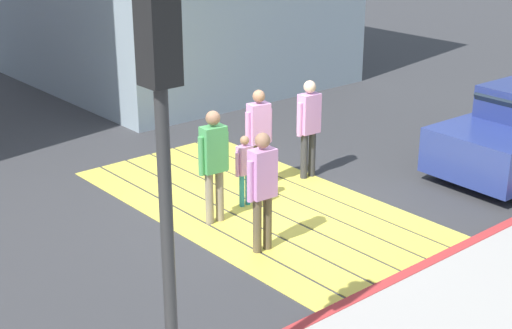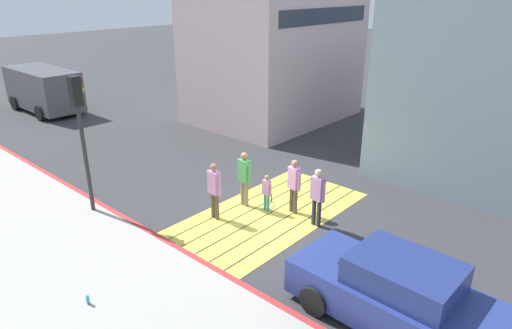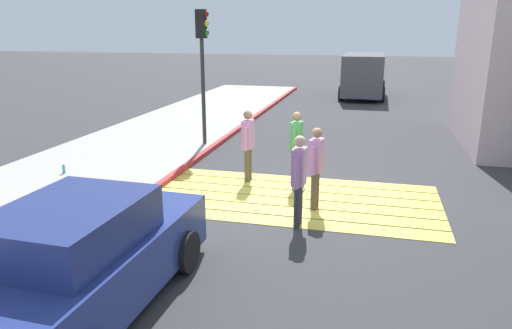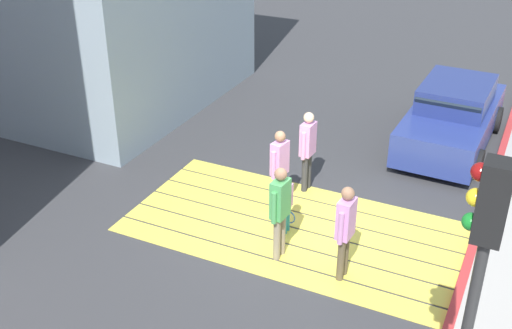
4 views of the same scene
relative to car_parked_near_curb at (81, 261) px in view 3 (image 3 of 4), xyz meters
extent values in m
plane|color=#38383A|center=(2.00, 5.01, -0.73)|extent=(120.00, 120.00, 0.00)
cube|color=#EAD64C|center=(2.00, 3.64, -0.73)|extent=(6.40, 0.50, 0.01)
cube|color=#EAD64C|center=(2.00, 4.19, -0.73)|extent=(6.40, 0.50, 0.01)
cube|color=#EAD64C|center=(2.00, 4.74, -0.73)|extent=(6.40, 0.50, 0.01)
cube|color=#EAD64C|center=(2.00, 5.29, -0.73)|extent=(6.40, 0.50, 0.01)
cube|color=#EAD64C|center=(2.00, 5.84, -0.73)|extent=(6.40, 0.50, 0.01)
cube|color=#EAD64C|center=(2.00, 6.39, -0.73)|extent=(6.40, 0.50, 0.01)
cube|color=#ADA8A0|center=(-3.60, 5.01, -0.67)|extent=(4.80, 40.00, 0.12)
cube|color=#BC3333|center=(-1.25, 5.01, -0.67)|extent=(0.16, 40.00, 0.13)
cube|color=navy|center=(0.00, 0.03, -0.14)|extent=(1.92, 4.35, 0.80)
cube|color=navy|center=(0.00, -0.12, 0.54)|extent=(1.59, 2.11, 0.60)
cube|color=#1E2833|center=(0.02, 0.80, 0.48)|extent=(1.48, 0.37, 0.49)
cylinder|color=black|center=(0.92, 1.33, -0.40)|extent=(0.24, 0.67, 0.66)
cylinder|color=black|center=(-0.84, 1.39, -0.40)|extent=(0.24, 0.67, 0.66)
cube|color=#4C4C51|center=(2.97, 22.14, 0.57)|extent=(2.13, 5.21, 2.10)
cube|color=#19232D|center=(2.96, 19.58, 0.93)|extent=(1.89, 0.07, 0.70)
cylinder|color=black|center=(1.91, 20.53, -0.33)|extent=(0.26, 0.80, 0.80)
cylinder|color=black|center=(4.01, 20.52, -0.33)|extent=(0.26, 0.80, 0.80)
cylinder|color=black|center=(1.93, 23.75, -0.33)|extent=(0.26, 0.80, 0.80)
cylinder|color=black|center=(4.03, 23.74, -0.33)|extent=(0.26, 0.80, 0.80)
cylinder|color=#2D2D2D|center=(-1.60, 9.12, 0.97)|extent=(0.12, 0.12, 3.40)
cube|color=black|center=(-1.60, 9.12, 3.09)|extent=(0.28, 0.28, 0.84)
sphere|color=maroon|center=(-1.44, 9.12, 3.37)|extent=(0.18, 0.18, 0.18)
sphere|color=yellow|center=(-1.44, 9.12, 3.10)|extent=(0.18, 0.18, 0.18)
sphere|color=#188429|center=(-1.44, 9.12, 2.83)|extent=(0.18, 0.18, 0.18)
cylinder|color=#33A5BF|center=(-3.97, 5.15, -0.50)|extent=(0.07, 0.07, 0.22)
cylinder|color=#333338|center=(2.34, 3.62, -0.31)|extent=(0.13, 0.13, 0.85)
cylinder|color=#333338|center=(2.33, 3.43, -0.31)|extent=(0.13, 0.13, 0.85)
cube|color=#D18CC6|center=(2.34, 3.52, 0.46)|extent=(0.25, 0.38, 0.70)
sphere|color=beige|center=(2.34, 3.52, 0.95)|extent=(0.22, 0.22, 0.22)
cylinder|color=#D18CC6|center=(2.35, 3.74, 0.39)|extent=(0.09, 0.09, 0.60)
cylinder|color=#D18CC6|center=(2.32, 3.31, 0.39)|extent=(0.09, 0.09, 0.60)
cylinder|color=gray|center=(1.89, 6.06, -0.31)|extent=(0.13, 0.13, 0.86)
cylinder|color=gray|center=(1.88, 5.88, -0.31)|extent=(0.13, 0.13, 0.86)
cube|color=#4CA559|center=(1.88, 5.97, 0.48)|extent=(0.27, 0.39, 0.71)
sphere|color=#9E7051|center=(1.88, 5.97, 0.96)|extent=(0.22, 0.22, 0.22)
cylinder|color=#4CA559|center=(1.91, 6.18, 0.41)|extent=(0.09, 0.09, 0.61)
cylinder|color=#4CA559|center=(1.86, 5.75, 0.41)|extent=(0.09, 0.09, 0.61)
cylinder|color=brown|center=(0.68, 6.13, -0.31)|extent=(0.13, 0.13, 0.84)
cylinder|color=brown|center=(0.67, 5.95, -0.31)|extent=(0.13, 0.13, 0.84)
cube|color=#D18CC6|center=(0.67, 6.04, 0.46)|extent=(0.25, 0.38, 0.70)
sphere|color=#9E7051|center=(0.67, 6.04, 0.94)|extent=(0.22, 0.22, 0.22)
cylinder|color=#D18CC6|center=(0.68, 6.26, 0.39)|extent=(0.09, 0.09, 0.60)
cylinder|color=#D18CC6|center=(0.66, 5.83, 0.39)|extent=(0.09, 0.09, 0.60)
cylinder|color=brown|center=(2.55, 4.60, -0.32)|extent=(0.12, 0.12, 0.83)
cylinder|color=brown|center=(2.52, 4.42, -0.32)|extent=(0.12, 0.12, 0.83)
cube|color=#D18CC6|center=(2.54, 4.51, 0.44)|extent=(0.29, 0.40, 0.69)
sphere|color=#9E7051|center=(2.54, 4.51, 0.91)|extent=(0.21, 0.21, 0.21)
cylinder|color=#D18CC6|center=(2.57, 4.72, 0.37)|extent=(0.09, 0.09, 0.59)
cylinder|color=#D18CC6|center=(2.50, 4.31, 0.37)|extent=(0.09, 0.09, 0.59)
cylinder|color=teal|center=(2.08, 5.27, -0.45)|extent=(0.09, 0.09, 0.57)
cylinder|color=teal|center=(2.08, 5.14, -0.45)|extent=(0.09, 0.09, 0.57)
cube|color=#D18CC6|center=(2.08, 5.20, 0.07)|extent=(0.15, 0.25, 0.47)
sphere|color=#9E7051|center=(2.08, 5.20, 0.40)|extent=(0.15, 0.15, 0.15)
cylinder|color=#D18CC6|center=(2.08, 5.36, 0.02)|extent=(0.06, 0.06, 0.40)
cylinder|color=#D18CC6|center=(2.08, 5.05, 0.02)|extent=(0.06, 0.06, 0.40)
cylinder|color=black|center=(2.11, 5.03, -0.26)|extent=(0.03, 0.03, 0.28)
torus|color=blue|center=(2.11, 5.03, -0.50)|extent=(0.28, 0.03, 0.28)
camera|label=1|loc=(-6.67, 12.41, 4.20)|focal=52.80mm
camera|label=2|loc=(-7.43, -2.81, 5.82)|focal=31.29mm
camera|label=3|loc=(3.61, -4.93, 2.95)|focal=33.26mm
camera|label=4|loc=(-1.78, 14.55, 6.14)|focal=44.38mm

